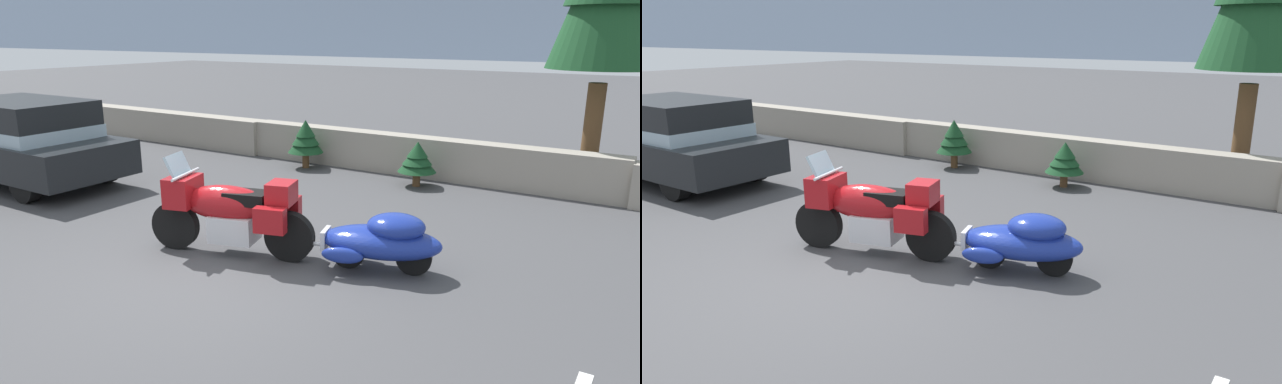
{
  "view_description": "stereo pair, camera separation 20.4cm",
  "coord_description": "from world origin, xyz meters",
  "views": [
    {
      "loc": [
        4.67,
        -4.7,
        2.88
      ],
      "look_at": [
        0.71,
        1.47,
        0.85
      ],
      "focal_mm": 32.46,
      "sensor_mm": 36.0,
      "label": 1
    },
    {
      "loc": [
        4.84,
        -4.59,
        2.88
      ],
      "look_at": [
        0.71,
        1.47,
        0.85
      ],
      "focal_mm": 32.46,
      "sensor_mm": 36.0,
      "label": 2
    }
  ],
  "objects": [
    {
      "name": "pine_sapling_near",
      "position": [
        -2.29,
        5.56,
        0.66
      ],
      "size": [
        0.78,
        0.78,
        1.06
      ],
      "color": "brown",
      "rests_on": "ground"
    },
    {
      "name": "pine_sapling_farther",
      "position": [
        0.39,
        5.42,
        0.55
      ],
      "size": [
        0.74,
        0.74,
        0.87
      ],
      "color": "brown",
      "rests_on": "ground"
    },
    {
      "name": "car_shaped_trailer",
      "position": [
        1.69,
        1.36,
        0.41
      ],
      "size": [
        2.21,
        1.1,
        0.76
      ],
      "color": "black",
      "rests_on": "ground"
    },
    {
      "name": "ground_plane",
      "position": [
        0.0,
        0.0,
        0.0
      ],
      "size": [
        80.0,
        80.0,
        0.0
      ],
      "primitive_type": "plane",
      "color": "#424244"
    },
    {
      "name": "stone_guard_wall",
      "position": [
        -0.56,
        6.17,
        0.4
      ],
      "size": [
        24.0,
        0.59,
        0.82
      ],
      "color": "gray",
      "rests_on": "ground"
    },
    {
      "name": "touring_motorcycle",
      "position": [
        -0.27,
        0.78,
        0.62
      ],
      "size": [
        2.25,
        1.13,
        1.33
      ],
      "color": "black",
      "rests_on": "ground"
    },
    {
      "name": "suv_at_left_edge",
      "position": [
        -6.29,
        1.52,
        0.84
      ],
      "size": [
        4.81,
        1.98,
        1.63
      ],
      "color": "black",
      "rests_on": "ground"
    }
  ]
}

